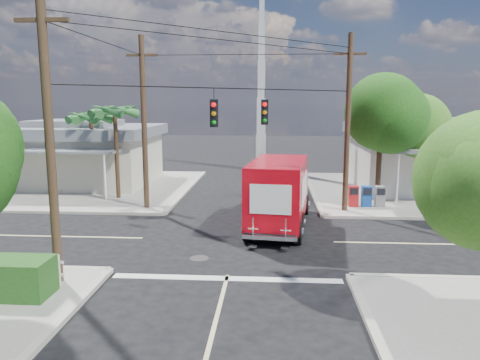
{
  "coord_description": "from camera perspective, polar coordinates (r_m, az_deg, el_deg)",
  "views": [
    {
      "loc": [
        1.43,
        -18.71,
        5.7
      ],
      "look_at": [
        0.0,
        2.0,
        2.2
      ],
      "focal_mm": 35.0,
      "sensor_mm": 36.0,
      "label": 1
    }
  ],
  "objects": [
    {
      "name": "sidewalk_nw",
      "position": [
        32.54,
        -18.35,
        -0.89
      ],
      "size": [
        14.12,
        14.12,
        0.14
      ],
      "color": "gray",
      "rests_on": "ground"
    },
    {
      "name": "delivery_truck",
      "position": [
        21.28,
        4.86,
        -1.58
      ],
      "size": [
        3.1,
        7.47,
        3.14
      ],
      "color": "black",
      "rests_on": "ground"
    },
    {
      "name": "vending_boxes",
      "position": [
        25.91,
        15.16,
        -1.92
      ],
      "size": [
        1.9,
        0.5,
        1.1
      ],
      "color": "#A71719",
      "rests_on": "sidewalk_ne"
    },
    {
      "name": "palm_nw_back",
      "position": [
        29.81,
        -17.71,
        7.14
      ],
      "size": [
        3.01,
        3.08,
        5.19
      ],
      "color": "#422D1C",
      "rests_on": "sidewalk_nw"
    },
    {
      "name": "road_markings",
      "position": [
        18.21,
        -0.76,
        -8.65
      ],
      "size": [
        32.0,
        32.0,
        0.01
      ],
      "color": "beige",
      "rests_on": "ground"
    },
    {
      "name": "palm_nw_front",
      "position": [
        27.7,
        -15.01,
        7.89
      ],
      "size": [
        3.01,
        3.08,
        5.59
      ],
      "color": "#422D1C",
      "rests_on": "sidewalk_nw"
    },
    {
      "name": "building_nw",
      "position": [
        34.12,
        -19.29,
        3.18
      ],
      "size": [
        10.8,
        10.2,
        4.3
      ],
      "color": "beige",
      "rests_on": "sidewalk_nw"
    },
    {
      "name": "building_ne",
      "position": [
        32.79,
        23.69,
        2.85
      ],
      "size": [
        11.8,
        10.2,
        4.5
      ],
      "color": "silver",
      "rests_on": "sidewalk_ne"
    },
    {
      "name": "tree_ne_back",
      "position": [
        28.95,
        20.88,
        5.95
      ],
      "size": [
        3.77,
        3.66,
        5.82
      ],
      "color": "#422D1C",
      "rests_on": "sidewalk_ne"
    },
    {
      "name": "tree_ne_front",
      "position": [
        26.13,
        16.85,
        7.11
      ],
      "size": [
        4.21,
        4.14,
        6.66
      ],
      "color": "#422D1C",
      "rests_on": "sidewalk_ne"
    },
    {
      "name": "sidewalk_ne",
      "position": [
        31.57,
        21.3,
        -1.36
      ],
      "size": [
        14.12,
        14.12,
        0.14
      ],
      "color": "gray",
      "rests_on": "ground"
    },
    {
      "name": "ground",
      "position": [
        19.61,
        -0.4,
        -7.33
      ],
      "size": [
        120.0,
        120.0,
        0.0
      ],
      "primitive_type": "plane",
      "color": "black",
      "rests_on": "ground"
    },
    {
      "name": "radio_tower",
      "position": [
        38.72,
        2.6,
        9.47
      ],
      "size": [
        0.8,
        0.8,
        17.0
      ],
      "color": "silver",
      "rests_on": "ground"
    },
    {
      "name": "utility_poles",
      "position": [
        20.56,
        -4.51,
        6.68
      ],
      "size": [
        12.0,
        10.68,
        9.0
      ],
      "color": "#473321",
      "rests_on": "ground"
    }
  ]
}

